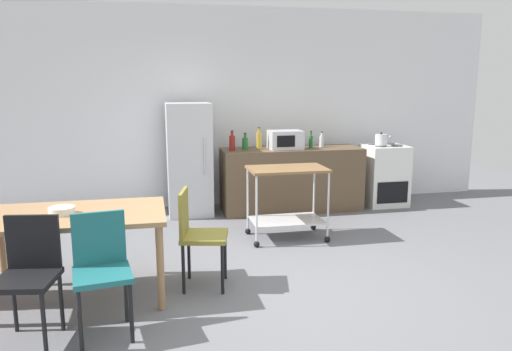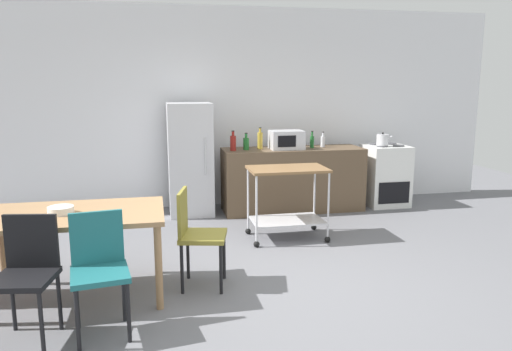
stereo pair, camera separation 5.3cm
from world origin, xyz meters
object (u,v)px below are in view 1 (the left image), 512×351
Objects in this scene: microwave at (285,140)px; bottle_sesame_oil at (311,141)px; chair_teal at (101,265)px; kitchen_cart at (287,191)px; dining_table at (74,222)px; bottle_sparkling_water at (259,140)px; bottle_hot_sauce at (232,143)px; bottle_wine at (322,141)px; chair_olive at (197,231)px; chair_black at (29,270)px; kettle at (381,140)px; bottle_soda at (245,143)px; stove_oven at (384,175)px; fruit_bowl at (62,211)px; refrigerator at (189,159)px.

microwave reaches higher than bottle_sesame_oil.
chair_teal reaches higher than kitchen_cart.
bottle_sparkling_water is (2.15, 2.48, 0.36)m from dining_table.
bottle_hot_sauce is 1.34m from bottle_wine.
microwave is 2.07× the size of bottle_wine.
chair_olive is 3.70× the size of bottle_sesame_oil.
bottle_wine is at bearing 4.59° from bottle_hot_sauce.
kitchen_cart is at bearing 46.99° from chair_black.
dining_table is at bearing -149.08° from kettle.
bottle_soda is (0.19, 0.05, -0.02)m from bottle_hot_sauce.
dining_table is at bearing -130.90° from bottle_sparkling_water.
fruit_bowl is at bearing -149.04° from stove_oven.
refrigerator reaches higher than dining_table.
chair_black is 4.60m from bottle_wine.
bottle_sesame_oil reaches higher than kettle.
dining_table is 0.97× the size of refrigerator.
refrigerator reaches higher than stove_oven.
bottle_sesame_oil reaches higher than fruit_bowl.
fruit_bowl is at bearing -161.89° from dining_table.
chair_olive is at bearing 0.66° from dining_table.
refrigerator is at bearing 65.30° from dining_table.
chair_teal reaches higher than dining_table.
bottle_sesame_oil is at bearing -166.99° from bottle_wine.
bottle_hot_sauce is at bearing -4.18° from chair_olive.
dining_table is 4.77m from stove_oven.
microwave is at bearing 57.83° from chair_black.
bottle_sparkling_water is at bearing 10.59° from bottle_soda.
dining_table is 5.45× the size of bottle_hot_sauce.
bottle_soda reaches higher than bottle_wine.
bottle_hot_sauce is at bearing -167.45° from bottle_sparkling_water.
refrigerator is 1.70× the size of kitchen_cart.
bottle_sparkling_water is 1.37× the size of bottle_wine.
bottle_sesame_oil is (2.91, 2.46, 0.32)m from dining_table.
bottle_sesame_oil is (1.73, -0.09, 0.22)m from refrigerator.
bottle_wine reaches higher than stove_oven.
microwave is (2.51, 2.40, 0.36)m from dining_table.
bottle_wine is at bearing 171.35° from kettle.
bottle_sesame_oil is at bearing 3.27° from bottle_hot_sauce.
chair_black is at bearing -131.85° from microwave.
chair_black is 3.76× the size of bottle_soda.
bottle_sparkling_water is at bearing 48.29° from fruit_bowl.
chair_black is 3.51m from refrigerator.
kitchen_cart is at bearing -53.06° from refrigerator.
kettle is (4.04, 2.40, 0.22)m from fruit_bowl.
kitchen_cart is 2.98× the size of bottle_sparkling_water.
chair_olive is (1.03, 0.01, -0.15)m from dining_table.
bottle_hot_sauce is at bearing 66.71° from chair_black.
bottle_sparkling_water is (0.98, -0.07, 0.25)m from refrigerator.
bottle_hot_sauce is at bearing -176.73° from bottle_sesame_oil.
bottle_hot_sauce is (0.72, 2.38, 0.49)m from chair_olive.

